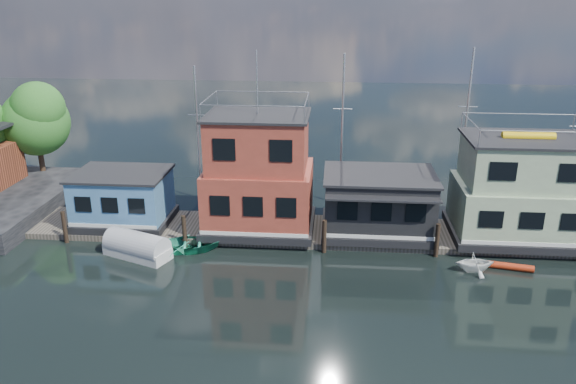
# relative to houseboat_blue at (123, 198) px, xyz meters

# --- Properties ---
(ground) EXTENTS (160.00, 160.00, 0.00)m
(ground) POSITION_rel_houseboat_blue_xyz_m (18.00, -12.00, -2.21)
(ground) COLOR black
(ground) RESTS_ON ground
(dock) EXTENTS (48.00, 5.00, 0.40)m
(dock) POSITION_rel_houseboat_blue_xyz_m (18.00, 0.00, -2.01)
(dock) COLOR #595147
(dock) RESTS_ON ground
(houseboat_blue) EXTENTS (6.40, 4.90, 3.66)m
(houseboat_blue) POSITION_rel_houseboat_blue_xyz_m (0.00, 0.00, 0.00)
(houseboat_blue) COLOR black
(houseboat_blue) RESTS_ON dock
(houseboat_red) EXTENTS (7.40, 5.90, 11.86)m
(houseboat_red) POSITION_rel_houseboat_blue_xyz_m (9.50, 0.00, 1.90)
(houseboat_red) COLOR black
(houseboat_red) RESTS_ON dock
(houseboat_dark) EXTENTS (7.40, 6.10, 4.06)m
(houseboat_dark) POSITION_rel_houseboat_blue_xyz_m (17.50, -0.02, 0.21)
(houseboat_dark) COLOR black
(houseboat_dark) RESTS_ON dock
(houseboat_green) EXTENTS (8.40, 5.90, 7.03)m
(houseboat_green) POSITION_rel_houseboat_blue_xyz_m (26.50, 0.00, 1.34)
(houseboat_green) COLOR black
(houseboat_green) RESTS_ON dock
(pilings) EXTENTS (42.28, 0.28, 2.20)m
(pilings) POSITION_rel_houseboat_blue_xyz_m (17.67, -2.80, -1.11)
(pilings) COLOR #2D2116
(pilings) RESTS_ON ground
(background_masts) EXTENTS (36.40, 0.16, 12.00)m
(background_masts) POSITION_rel_houseboat_blue_xyz_m (22.76, 6.00, 3.35)
(background_masts) COLOR silver
(background_masts) RESTS_ON ground
(red_kayak) EXTENTS (2.90, 0.96, 0.42)m
(red_kayak) POSITION_rel_houseboat_blue_xyz_m (25.03, -4.19, -1.99)
(red_kayak) COLOR #B63013
(red_kayak) RESTS_ON ground
(tarp_runabout) EXTENTS (4.59, 3.15, 1.74)m
(tarp_runabout) POSITION_rel_houseboat_blue_xyz_m (2.39, -4.39, -1.56)
(tarp_runabout) COLOR silver
(tarp_runabout) RESTS_ON ground
(dinghy_teal) EXTENTS (4.72, 3.77, 0.87)m
(dinghy_teal) POSITION_rel_houseboat_blue_xyz_m (5.36, -3.26, -1.77)
(dinghy_teal) COLOR #299675
(dinghy_teal) RESTS_ON ground
(dinghy_white) EXTENTS (2.54, 2.27, 1.21)m
(dinghy_white) POSITION_rel_houseboat_blue_xyz_m (22.93, -4.63, -1.60)
(dinghy_white) COLOR white
(dinghy_white) RESTS_ON ground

